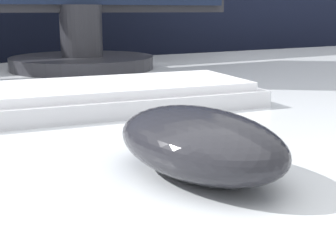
% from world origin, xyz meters
% --- Properties ---
extents(computer_mouse_near, '(0.09, 0.13, 0.04)m').
position_xyz_m(computer_mouse_near, '(0.02, -0.21, 0.74)').
color(computer_mouse_near, '#232328').
rests_on(computer_mouse_near, desk).
extents(keyboard, '(0.39, 0.17, 0.02)m').
position_xyz_m(keyboard, '(0.01, 0.00, 0.73)').
color(keyboard, silver).
rests_on(keyboard, desk).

